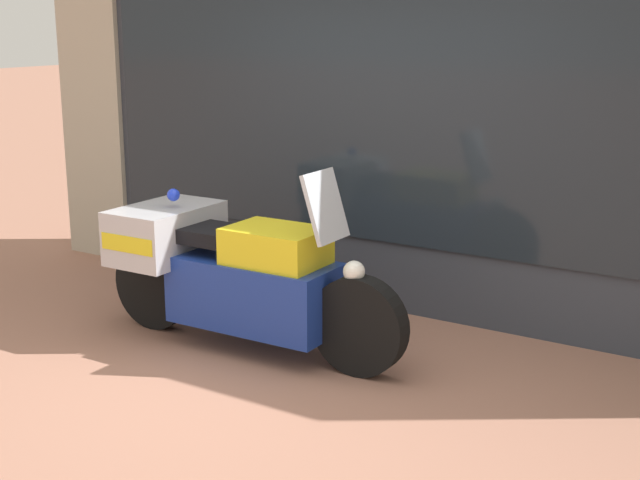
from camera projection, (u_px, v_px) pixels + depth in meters
ground_plane at (250, 390)px, 5.44m from camera, size 60.00×60.00×0.00m
shop_building at (363, 90)px, 6.86m from camera, size 6.98×0.55×3.31m
window_display at (438, 249)px, 6.83m from camera, size 5.80×0.30×2.02m
paramedic_motorcycle at (230, 269)px, 6.07m from camera, size 2.35×0.81×1.28m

